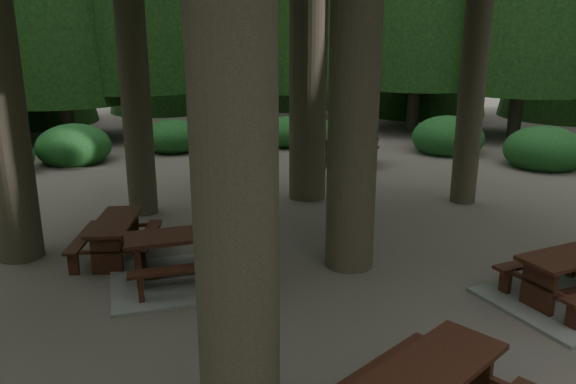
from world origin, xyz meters
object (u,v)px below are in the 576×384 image
picnic_table_a (572,285)px  picnic_table_c (186,264)px  picnic_table_b (116,233)px  picnic_table_d (348,147)px

picnic_table_a → picnic_table_c: bearing=147.2°
picnic_table_a → picnic_table_c: size_ratio=0.88×
picnic_table_b → picnic_table_c: picnic_table_c is taller
picnic_table_b → picnic_table_c: size_ratio=0.76×
picnic_table_a → picnic_table_b: (-5.59, 5.17, 0.22)m
picnic_table_b → picnic_table_d: (8.07, 4.12, 0.04)m
picnic_table_a → picnic_table_b: bearing=141.7°
picnic_table_b → picnic_table_d: bearing=-36.1°
picnic_table_a → picnic_table_b: 7.62m
picnic_table_d → picnic_table_c: bearing=-99.1°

